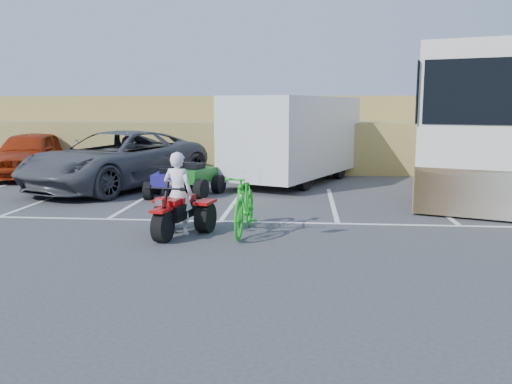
# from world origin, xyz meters

# --- Properties ---
(ground) EXTENTS (100.00, 100.00, 0.00)m
(ground) POSITION_xyz_m (0.00, 0.00, 0.00)
(ground) COLOR #39393B
(ground) RESTS_ON ground
(parking_stripes) EXTENTS (28.00, 5.16, 0.01)m
(parking_stripes) POSITION_xyz_m (0.87, 4.07, 0.00)
(parking_stripes) COLOR white
(parking_stripes) RESTS_ON ground
(grass_embankment) EXTENTS (40.00, 8.50, 3.10)m
(grass_embankment) POSITION_xyz_m (0.00, 15.48, 1.42)
(grass_embankment) COLOR olive
(grass_embankment) RESTS_ON ground
(red_trike_atv) EXTENTS (1.57, 1.89, 1.09)m
(red_trike_atv) POSITION_xyz_m (-0.71, 0.96, 0.00)
(red_trike_atv) COLOR #A5090A
(red_trike_atv) RESTS_ON ground
(rider) EXTENTS (0.70, 0.53, 1.73)m
(rider) POSITION_xyz_m (-0.68, 1.11, 0.86)
(rider) COLOR white
(rider) RESTS_ON ground
(green_dirt_bike) EXTENTS (0.73, 2.21, 1.31)m
(green_dirt_bike) POSITION_xyz_m (0.69, 1.28, 0.65)
(green_dirt_bike) COLOR #14BF19
(green_dirt_bike) RESTS_ON ground
(grey_pickup) EXTENTS (5.47, 7.32, 1.85)m
(grey_pickup) POSITION_xyz_m (-4.13, 7.15, 0.92)
(grey_pickup) COLOR #43454A
(grey_pickup) RESTS_ON ground
(red_car) EXTENTS (2.85, 5.31, 1.72)m
(red_car) POSITION_xyz_m (-8.36, 9.65, 0.86)
(red_car) COLOR #942408
(red_car) RESTS_ON ground
(cargo_trailer) EXTENTS (4.86, 6.81, 2.95)m
(cargo_trailer) POSITION_xyz_m (1.57, 9.12, 1.60)
(cargo_trailer) COLOR silver
(cargo_trailer) RESTS_ON ground
(rv_motorhome) EXTENTS (6.79, 11.70, 4.11)m
(rv_motorhome) POSITION_xyz_m (7.95, 8.33, 1.78)
(rv_motorhome) COLOR silver
(rv_motorhome) RESTS_ON ground
(quad_atv_blue) EXTENTS (1.15, 1.51, 0.96)m
(quad_atv_blue) POSITION_xyz_m (-2.07, 5.62, 0.00)
(quad_atv_blue) COLOR navy
(quad_atv_blue) RESTS_ON ground
(quad_atv_green) EXTENTS (1.67, 1.93, 1.07)m
(quad_atv_green) POSITION_xyz_m (-1.33, 6.09, 0.00)
(quad_atv_green) COLOR #155F18
(quad_atv_green) RESTS_ON ground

